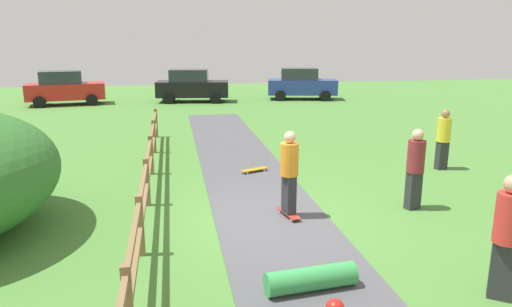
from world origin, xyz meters
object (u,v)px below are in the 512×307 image
(bystander_yellow, at_px, (443,137))
(bystander_red, at_px, (507,231))
(bystander_maroon, at_px, (415,165))
(skater_fallen, at_px, (313,281))
(parked_car_blue, at_px, (301,84))
(skater_riding, at_px, (289,170))
(parked_car_black, at_px, (192,86))
(skateboard_loose, at_px, (254,170))
(parked_car_red, at_px, (65,88))

(bystander_yellow, xyz_separation_m, bystander_red, (-3.03, -6.57, 0.08))
(bystander_maroon, bearing_deg, skater_fallen, -136.49)
(bystander_yellow, distance_m, parked_car_blue, 16.22)
(bystander_red, relative_size, parked_car_blue, 0.42)
(skater_riding, height_order, parked_car_black, parked_car_black)
(skater_fallen, relative_size, bystander_maroon, 0.79)
(skater_riding, distance_m, bystander_maroon, 2.85)
(skateboard_loose, relative_size, parked_car_red, 0.18)
(parked_car_black, relative_size, parked_car_blue, 0.98)
(bystander_red, height_order, parked_car_red, parked_car_red)
(bystander_maroon, distance_m, bystander_yellow, 3.78)
(bystander_maroon, bearing_deg, skateboard_loose, 130.58)
(skater_riding, xyz_separation_m, skater_fallen, (-0.39, -3.06, -0.85))
(skater_riding, height_order, bystander_red, bystander_red)
(skater_riding, height_order, bystander_yellow, skater_riding)
(parked_car_black, bearing_deg, bystander_maroon, -78.20)
(bystander_red, bearing_deg, bystander_maroon, 80.89)
(bystander_yellow, xyz_separation_m, parked_car_blue, (0.29, 16.21, -0.01))
(skater_riding, xyz_separation_m, bystander_maroon, (2.85, 0.02, -0.05))
(bystander_maroon, xyz_separation_m, parked_car_red, (-11.15, 19.08, -0.05))
(bystander_maroon, distance_m, parked_car_red, 22.10)
(skater_fallen, height_order, bystander_red, bystander_red)
(skateboard_loose, distance_m, bystander_red, 7.60)
(parked_car_red, bearing_deg, skater_riding, -66.51)
(skateboard_loose, xyz_separation_m, bystander_maroon, (2.97, -3.47, 0.92))
(parked_car_blue, bearing_deg, skater_riding, -106.27)
(bystander_maroon, height_order, parked_car_red, parked_car_red)
(parked_car_blue, bearing_deg, skateboard_loose, -110.05)
(skater_fallen, distance_m, skateboard_loose, 6.56)
(skateboard_loose, distance_m, parked_car_black, 15.68)
(skater_fallen, distance_m, parked_car_red, 23.54)
(skater_fallen, relative_size, skateboard_loose, 1.76)
(bystander_maroon, height_order, parked_car_black, parked_car_black)
(skater_riding, distance_m, parked_car_black, 19.15)
(bystander_red, relative_size, parked_car_black, 0.43)
(parked_car_blue, distance_m, parked_car_red, 13.88)
(bystander_yellow, height_order, parked_car_blue, parked_car_blue)
(skater_riding, bearing_deg, parked_car_red, 113.49)
(skater_fallen, height_order, parked_car_red, parked_car_red)
(parked_car_red, bearing_deg, bystander_maroon, -59.70)
(bystander_yellow, relative_size, parked_car_blue, 0.39)
(skateboard_loose, xyz_separation_m, bystander_red, (2.38, -7.15, 0.96))
(skater_riding, bearing_deg, parked_car_black, 93.41)
(parked_car_blue, bearing_deg, parked_car_black, -179.96)
(parked_car_red, bearing_deg, bystander_yellow, -50.00)
(parked_car_black, bearing_deg, skater_riding, -86.59)
(skater_fallen, xyz_separation_m, bystander_maroon, (3.24, 3.08, 0.81))
(parked_car_blue, bearing_deg, bystander_yellow, -91.04)
(skater_riding, bearing_deg, bystander_yellow, 28.79)
(bystander_maroon, height_order, parked_car_blue, parked_car_blue)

